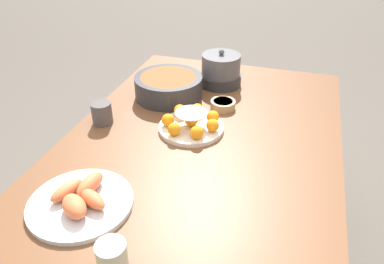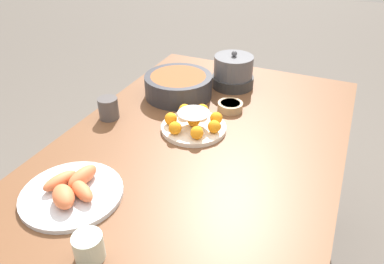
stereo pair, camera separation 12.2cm
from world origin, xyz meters
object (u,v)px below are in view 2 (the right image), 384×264
Objects in this scene: cake_plate at (194,123)px; cup_far at (108,108)px; dining_table at (190,176)px; seafood_platter at (72,191)px; cup_near at (89,247)px; warming_pot at (233,72)px; sauce_bowl at (230,106)px; serving_bowl at (178,85)px.

cake_plate is 2.87× the size of cup_far.
dining_table is at bearing -104.83° from cup_far.
cup_near is at bearing -131.23° from seafood_platter.
seafood_platter is 3.50× the size of cup_far.
warming_pot is (0.55, 0.04, 0.15)m from dining_table.
warming_pot reaches higher than cake_plate.
sauce_bowl is 0.34× the size of seafood_platter.
seafood_platter is 4.04× the size of cup_near.
serving_bowl is 0.85m from cup_near.
cake_plate is 3.32× the size of cup_near.
seafood_platter reaches higher than sauce_bowl.
sauce_bowl is at bearing -163.84° from warming_pot.
dining_table is 8.80× the size of warming_pot.
sauce_bowl is at bearing -3.19° from dining_table.
cup_near is at bearing 179.60° from warming_pot.
dining_table is 0.36m from sauce_bowl.
cake_plate is at bearing -81.27° from cup_far.
cake_plate is (0.15, 0.05, 0.11)m from dining_table.
sauce_bowl is at bearing -20.39° from seafood_platter.
warming_pot is at bearing -1.46° from cake_plate.
sauce_bowl is 0.69m from seafood_platter.
serving_bowl is at bearing 36.83° from cake_plate.
dining_table is 0.39m from seafood_platter.
dining_table is at bearing -6.09° from cup_near.
cup_far reaches higher than cup_near.
serving_bowl reaches higher than cup_near.
cup_far is (-0.27, 0.16, -0.01)m from serving_bowl.
serving_bowl is (0.22, 0.17, 0.02)m from cake_plate.
cup_near is 1.01m from warming_pot.
seafood_platter is (-0.31, 0.22, 0.10)m from dining_table.
cup_far is at bearing 30.44° from cup_near.
cup_far reaches higher than sauce_bowl.
serving_bowl reaches higher than cup_far.
cake_plate is 0.84× the size of serving_bowl.
cup_near reaches higher than sauce_bowl.
sauce_bowl is 0.46m from cup_far.
seafood_platter is 0.88m from warming_pot.
cup_near is (-0.15, -0.17, 0.02)m from seafood_platter.
dining_table is 22.76× the size of cup_near.
cake_plate is at bearing -20.39° from seafood_platter.
cake_plate is 0.20m from sauce_bowl.
serving_bowl is at bearing 11.54° from cup_near.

